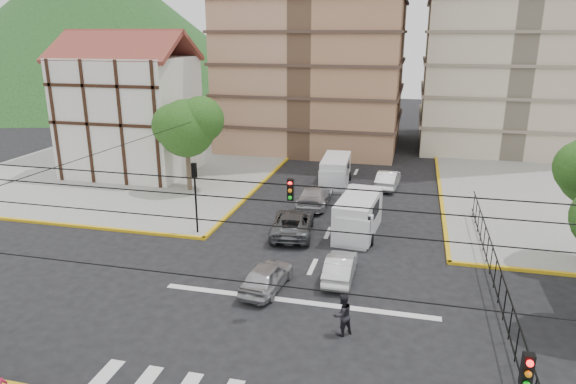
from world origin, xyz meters
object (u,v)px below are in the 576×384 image
(traffic_light_nw, at_px, (195,186))
(van_right_lane, at_px, (358,217))
(car_silver_front_left, at_px, (267,276))
(car_white_front_right, at_px, (340,267))
(van_left_lane, at_px, (335,172))
(pedestrian_crosswalk, at_px, (342,315))

(traffic_light_nw, bearing_deg, van_right_lane, 13.26)
(car_silver_front_left, bearing_deg, car_white_front_right, -143.21)
(van_left_lane, height_order, car_silver_front_left, van_left_lane)
(car_silver_front_left, distance_m, pedestrian_crosswalk, 5.11)
(van_right_lane, relative_size, car_white_front_right, 1.41)
(traffic_light_nw, distance_m, van_left_lane, 14.24)
(van_left_lane, xyz_separation_m, car_silver_front_left, (-0.50, -18.21, -0.45))
(van_right_lane, xyz_separation_m, car_silver_front_left, (-3.47, -8.00, -0.49))
(car_silver_front_left, bearing_deg, van_right_lane, -107.00)
(van_right_lane, xyz_separation_m, car_white_front_right, (-0.17, -6.07, -0.52))
(van_right_lane, bearing_deg, van_left_lane, 111.75)
(van_left_lane, relative_size, car_silver_front_left, 1.31)
(car_white_front_right, height_order, pedestrian_crosswalk, pedestrian_crosswalk)
(traffic_light_nw, distance_m, pedestrian_crosswalk, 13.65)
(traffic_light_nw, height_order, pedestrian_crosswalk, traffic_light_nw)
(traffic_light_nw, height_order, van_right_lane, traffic_light_nw)
(van_left_lane, xyz_separation_m, pedestrian_crosswalk, (3.61, -21.24, -0.22))
(pedestrian_crosswalk, bearing_deg, car_silver_front_left, -80.71)
(car_white_front_right, bearing_deg, van_right_lane, -92.13)
(van_right_lane, relative_size, pedestrian_crosswalk, 3.01)
(van_right_lane, bearing_deg, car_white_front_right, -86.10)
(van_right_lane, height_order, pedestrian_crosswalk, van_right_lane)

